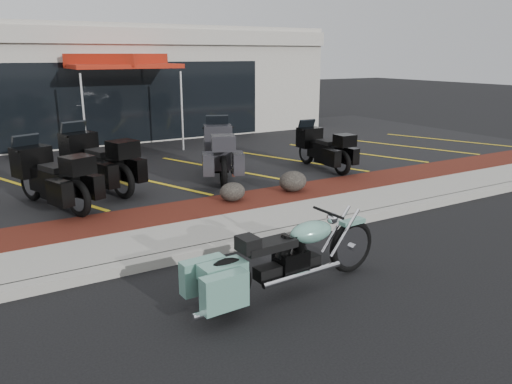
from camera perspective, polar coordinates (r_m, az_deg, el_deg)
ground at (r=7.40m, az=0.67°, el=-8.81°), size 90.00×90.00×0.00m
curb at (r=8.10m, az=-2.63°, el=-6.05°), size 24.00×0.25×0.15m
sidewalk at (r=8.68m, az=-4.79°, el=-4.57°), size 24.00×1.20×0.15m
mulch_bed at (r=9.72m, az=-7.86°, el=-2.42°), size 24.00×1.20×0.16m
upper_lot at (r=14.71m, az=-16.03°, el=3.24°), size 26.00×9.60×0.15m
dealership_building at (r=20.57m, az=-20.99°, el=11.60°), size 18.00×8.16×4.00m
boulder_mid at (r=10.12m, az=-2.72°, el=0.03°), size 0.54×0.45×0.38m
boulder_right at (r=10.84m, az=4.23°, el=1.23°), size 0.63×0.52×0.44m
hero_cruiser at (r=7.24m, az=10.85°, el=-5.27°), size 2.95×0.90×1.03m
touring_black_front at (r=11.03m, az=-24.49°, el=2.51°), size 1.68×2.51×1.37m
touring_black_mid at (r=12.06m, az=-19.85°, el=4.21°), size 1.67×2.67×1.45m
touring_grey at (r=12.80m, az=-4.42°, el=5.63°), size 1.78×2.61×1.42m
touring_black_rear at (r=13.57m, az=5.81°, el=5.71°), size 0.83×2.10×1.22m
traffic_cone at (r=13.96m, az=-14.98°, el=3.82°), size 0.37×0.37×0.40m
popup_canopy at (r=16.46m, az=-15.49°, el=14.07°), size 3.97×3.97×2.91m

